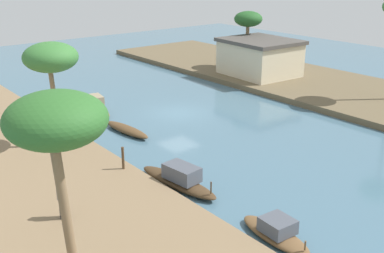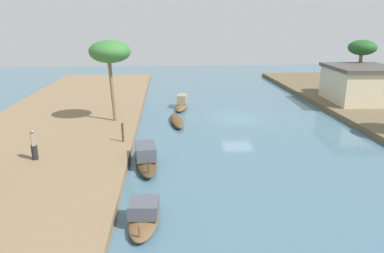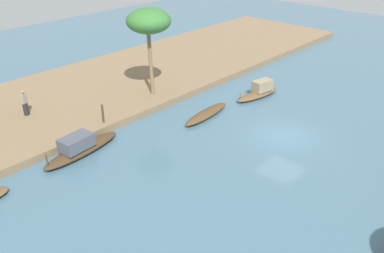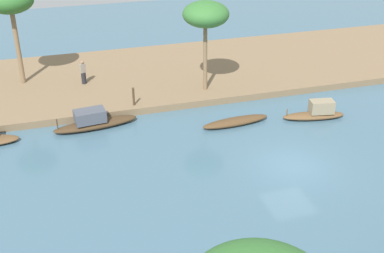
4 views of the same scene
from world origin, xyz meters
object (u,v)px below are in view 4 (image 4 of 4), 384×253
at_px(sampan_midstream, 236,122).
at_px(palm_tree_left_near, 206,15).
at_px(mooring_post, 133,97).
at_px(person_on_near_bank, 83,73).
at_px(palm_tree_left_far, 10,2).
at_px(sampan_with_tall_canopy, 316,112).
at_px(sampan_downstream_large, 94,121).

relative_size(sampan_midstream, palm_tree_left_near, 0.73).
distance_m(mooring_post, palm_tree_left_near, 7.01).
relative_size(person_on_near_bank, palm_tree_left_far, 0.26).
distance_m(sampan_midstream, sampan_with_tall_canopy, 5.20).
height_order(person_on_near_bank, palm_tree_left_near, palm_tree_left_near).
bearing_deg(sampan_downstream_large, person_on_near_bank, -96.69).
height_order(palm_tree_left_near, palm_tree_left_far, palm_tree_left_far).
relative_size(sampan_downstream_large, sampan_with_tall_canopy, 1.29).
height_order(sampan_with_tall_canopy, mooring_post, mooring_post).
xyz_separation_m(sampan_downstream_large, palm_tree_left_near, (-7.93, -2.79, 5.16)).
relative_size(sampan_downstream_large, palm_tree_left_far, 0.79).
relative_size(sampan_with_tall_canopy, mooring_post, 3.38).
xyz_separation_m(sampan_with_tall_canopy, person_on_near_bank, (13.54, -8.71, 0.79)).
bearing_deg(sampan_midstream, sampan_downstream_large, -18.54).
distance_m(sampan_downstream_large, mooring_post, 3.21).
bearing_deg(sampan_with_tall_canopy, mooring_post, -11.69).
bearing_deg(palm_tree_left_far, palm_tree_left_near, 158.25).
bearing_deg(sampan_with_tall_canopy, sampan_midstream, 2.59).
distance_m(sampan_midstream, person_on_near_bank, 11.68).
bearing_deg(mooring_post, sampan_with_tall_canopy, 158.71).
bearing_deg(palm_tree_left_far, sampan_with_tall_canopy, 149.84).
xyz_separation_m(sampan_downstream_large, palm_tree_left_far, (4.12, -7.60, 5.70)).
xyz_separation_m(person_on_near_bank, palm_tree_left_far, (4.13, -1.55, 4.93)).
height_order(sampan_downstream_large, sampan_with_tall_canopy, sampan_downstream_large).
distance_m(sampan_midstream, palm_tree_left_near, 7.24).
relative_size(sampan_downstream_large, sampan_midstream, 1.18).
height_order(sampan_with_tall_canopy, palm_tree_left_far, palm_tree_left_far).
bearing_deg(mooring_post, palm_tree_left_near, -166.49).
xyz_separation_m(sampan_midstream, sampan_with_tall_canopy, (-5.16, 0.63, 0.21)).
relative_size(sampan_with_tall_canopy, palm_tree_left_near, 0.67).
bearing_deg(sampan_downstream_large, mooring_post, -157.21).
bearing_deg(sampan_downstream_large, palm_tree_left_far, -68.16).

